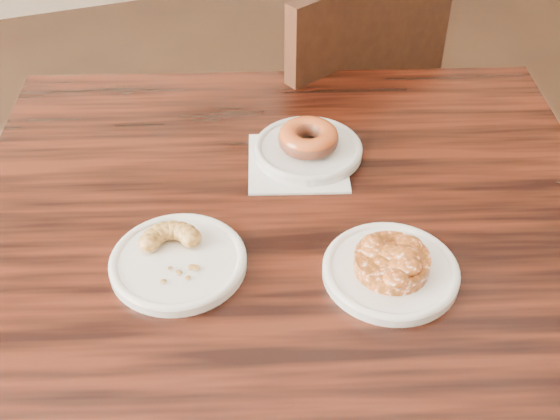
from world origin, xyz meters
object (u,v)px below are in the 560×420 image
object	(u,v)px
glazed_donut	(308,138)
apple_fritter	(392,259)
cafe_table	(289,404)
cruller_fragment	(177,252)
chair_far	(303,136)

from	to	relation	value
glazed_donut	apple_fritter	bearing A→B (deg)	-88.43
cafe_table	apple_fritter	bearing A→B (deg)	-26.96
cruller_fragment	cafe_table	bearing A→B (deg)	-3.27
apple_fritter	cruller_fragment	xyz separation A→B (m)	(-0.25, 0.10, -0.00)
chair_far	apple_fritter	xyz separation A→B (m)	(-0.16, -0.72, 0.33)
cafe_table	chair_far	bearing A→B (deg)	84.57
glazed_donut	cafe_table	bearing A→B (deg)	-117.24
glazed_donut	cruller_fragment	xyz separation A→B (m)	(-0.24, -0.17, -0.01)
chair_far	cruller_fragment	world-z (taller)	chair_far
chair_far	cafe_table	bearing A→B (deg)	46.39
cruller_fragment	chair_far	bearing A→B (deg)	56.38
cafe_table	glazed_donut	bearing A→B (deg)	79.86
apple_fritter	cruller_fragment	distance (m)	0.27
cafe_table	cruller_fragment	size ratio (longest dim) A/B	9.48
cafe_table	glazed_donut	xyz separation A→B (m)	(0.09, 0.18, 0.41)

